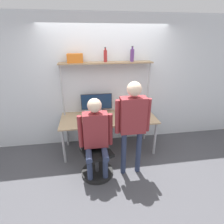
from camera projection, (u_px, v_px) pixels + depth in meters
The scene contains 13 objects.
ground_plane at pixel (112, 160), 3.48m from camera, with size 12.00×12.00×0.00m, color #4C4C51.
wall_back at pixel (106, 83), 3.72m from camera, with size 8.00×0.06×2.70m.
desk at pixel (109, 120), 3.59m from camera, with size 1.93×0.79×0.75m.
shelf_unit at pixel (107, 76), 3.49m from camera, with size 1.83×0.26×1.82m.
monitor at pixel (97, 103), 3.68m from camera, with size 0.65×0.18×0.43m.
laptop at pixel (94, 119), 3.37m from camera, with size 0.34×0.22×0.22m.
cell_phone at pixel (107, 122), 3.38m from camera, with size 0.07×0.15×0.01m.
office_chair at pixel (96, 159), 3.06m from camera, with size 0.57×0.57×0.94m.
person_seated at pixel (96, 133), 2.81m from camera, with size 0.56×0.47×1.41m.
person_standing at pixel (133, 119), 2.77m from camera, with size 0.57×0.22×1.66m.
bottle_red at pixel (105, 56), 3.34m from camera, with size 0.07×0.07×0.27m.
bottle_purple at pixel (132, 55), 3.41m from camera, with size 0.08×0.08×0.29m.
storage_box at pixel (75, 58), 3.27m from camera, with size 0.29×0.20×0.16m.
Camera 1 is at (-0.42, -2.80, 2.25)m, focal length 28.00 mm.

